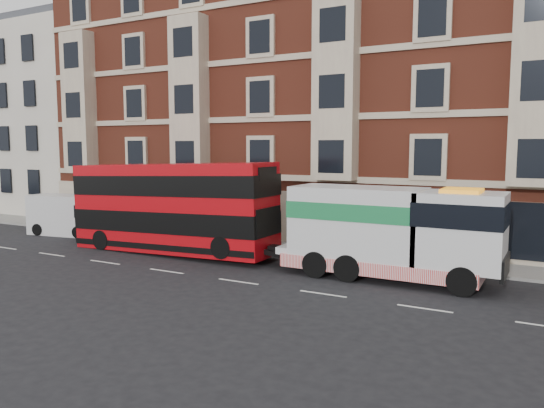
% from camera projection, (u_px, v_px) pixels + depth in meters
% --- Properties ---
extents(ground, '(120.00, 120.00, 0.00)m').
position_uv_depth(ground, '(238.00, 282.00, 23.05)').
color(ground, black).
rests_on(ground, ground).
extents(sidewalk, '(90.00, 3.00, 0.15)m').
position_uv_depth(sidewalk, '(310.00, 250.00, 29.57)').
color(sidewalk, slate).
rests_on(sidewalk, ground).
extents(victorian_terrace, '(45.00, 12.00, 20.40)m').
position_uv_depth(victorian_terrace, '(366.00, 82.00, 34.78)').
color(victorian_terrace, brown).
rests_on(victorian_terrace, ground).
extents(cream_block, '(16.00, 10.00, 16.80)m').
position_uv_depth(cream_block, '(44.00, 119.00, 48.69)').
color(cream_block, beige).
rests_on(cream_block, ground).
extents(lamp_post_west, '(0.35, 0.15, 4.35)m').
position_uv_depth(lamp_post_west, '(208.00, 201.00, 31.03)').
color(lamp_post_west, black).
rests_on(lamp_post_west, sidewalk).
extents(double_decker_bus, '(12.13, 2.79, 4.91)m').
position_uv_depth(double_decker_bus, '(172.00, 206.00, 29.00)').
color(double_decker_bus, '#B20910').
rests_on(double_decker_bus, ground).
extents(tow_truck, '(9.72, 2.87, 4.05)m').
position_uv_depth(tow_truck, '(387.00, 231.00, 23.28)').
color(tow_truck, silver).
rests_on(tow_truck, ground).
extents(box_van, '(5.32, 2.79, 2.63)m').
position_uv_depth(box_van, '(67.00, 215.00, 35.21)').
color(box_van, silver).
rests_on(box_van, ground).
extents(pedestrian, '(0.73, 0.67, 1.67)m').
position_uv_depth(pedestrian, '(95.00, 219.00, 35.61)').
color(pedestrian, '#181F30').
rests_on(pedestrian, sidewalk).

